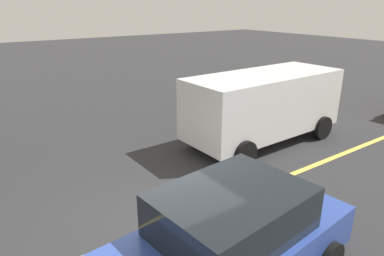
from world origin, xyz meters
The scene contains 4 objects.
ground_plane centered at (0.00, 0.00, 0.00)m, with size 80.00×80.00×0.00m, color #2D2D30.
lane_marking_centre centered at (3.00, 0.00, 0.01)m, with size 28.00×0.16×0.01m, color #E0D14C.
white_van centered at (5.14, 2.13, 1.27)m, with size 5.25×2.37×2.20m.
car_blue_crossing centered at (0.13, -1.89, 0.83)m, with size 4.75×2.45×1.66m.
Camera 1 is at (-2.68, -5.13, 4.21)m, focal length 32.39 mm.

